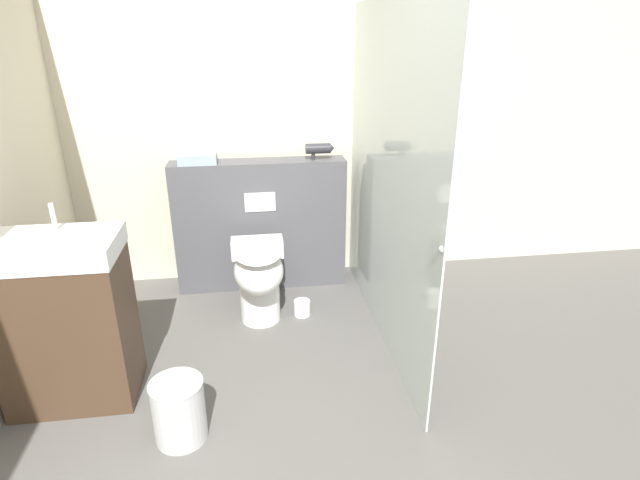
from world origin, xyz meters
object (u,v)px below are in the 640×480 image
object	(u,v)px
waste_bin	(179,411)
hair_drier	(319,149)
sink_vanity	(67,321)
toilet	(259,276)

from	to	relation	value
waste_bin	hair_drier	bearing A→B (deg)	60.01
hair_drier	waste_bin	size ratio (longest dim) A/B	0.65
sink_vanity	waste_bin	bearing A→B (deg)	-35.06
sink_vanity	waste_bin	distance (m)	0.77
toilet	waste_bin	world-z (taller)	toilet
sink_vanity	hair_drier	world-z (taller)	hair_drier
sink_vanity	hair_drier	bearing A→B (deg)	38.04
hair_drier	waste_bin	xyz separation A→B (m)	(-0.90, -1.57, -0.91)
toilet	waste_bin	bearing A→B (deg)	-112.26
hair_drier	waste_bin	distance (m)	2.02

